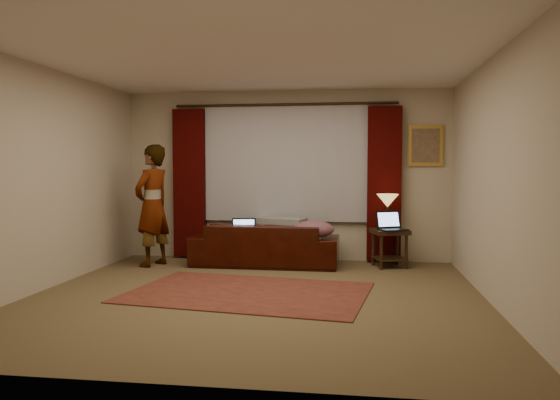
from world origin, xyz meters
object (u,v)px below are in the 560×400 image
at_px(sofa, 265,236).
at_px(end_table, 389,248).
at_px(laptop_sofa, 244,228).
at_px(tiffany_lamp, 387,211).
at_px(laptop_table, 393,221).
at_px(person, 152,205).

bearing_deg(sofa, end_table, -176.71).
xyz_separation_m(sofa, laptop_sofa, (-0.29, -0.12, 0.13)).
distance_m(tiffany_lamp, laptop_table, 0.22).
bearing_deg(tiffany_lamp, laptop_sofa, -172.65).
bearing_deg(laptop_table, tiffany_lamp, 85.57).
distance_m(laptop_sofa, end_table, 2.10).
relative_size(tiffany_lamp, laptop_table, 1.25).
distance_m(laptop_sofa, tiffany_lamp, 2.07).
relative_size(sofa, tiffany_lamp, 4.24).
xyz_separation_m(sofa, person, (-1.61, -0.28, 0.45)).
height_order(sofa, laptop_sofa, sofa).
bearing_deg(laptop_table, person, 157.98).
bearing_deg(sofa, laptop_sofa, 22.84).
relative_size(laptop_sofa, laptop_table, 0.95).
bearing_deg(tiffany_lamp, sofa, -175.29).
bearing_deg(end_table, person, -173.79).
relative_size(end_table, laptop_table, 1.36).
distance_m(sofa, laptop_table, 1.84).
bearing_deg(person, sofa, 119.95).
bearing_deg(laptop_table, end_table, 81.64).
bearing_deg(sofa, laptop_table, 179.33).
bearing_deg(tiffany_lamp, laptop_table, -68.33).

